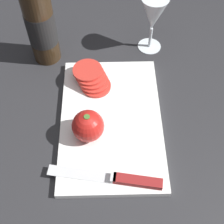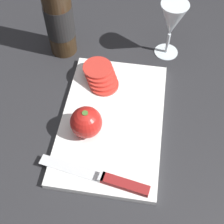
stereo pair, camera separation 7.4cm
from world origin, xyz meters
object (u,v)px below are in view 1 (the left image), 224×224
wine_bottle (41,22)px  wine_glass (154,16)px  tomato_slice_stack_near (93,78)px  whole_tomato (89,126)px  knife (127,180)px

wine_bottle → wine_glass: wine_bottle is taller
wine_bottle → tomato_slice_stack_near: (-0.12, -0.13, -0.09)m
whole_tomato → knife: size_ratio=0.30×
wine_glass → whole_tomato: size_ratio=2.19×
wine_glass → knife: (-0.43, 0.09, -0.09)m
wine_glass → whole_tomato: 0.36m
whole_tomato → wine_bottle: bearing=24.5°
wine_glass → tomato_slice_stack_near: 0.24m
wine_bottle → whole_tomato: 0.31m
whole_tomato → knife: bearing=-145.3°
wine_bottle → tomato_slice_stack_near: size_ratio=3.22×
wine_bottle → whole_tomato: bearing=-155.5°
wine_glass → whole_tomato: bearing=150.8°
whole_tomato → tomato_slice_stack_near: 0.16m
knife → wine_glass: bearing=-92.3°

